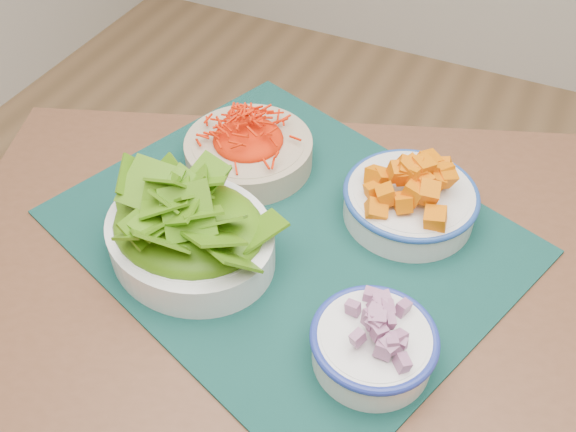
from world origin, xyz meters
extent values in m
cube|color=brown|center=(-0.09, 0.13, 0.73)|extent=(1.27, 1.06, 0.04)
cylinder|color=brown|center=(-0.65, 0.24, 0.35)|extent=(0.06, 0.06, 0.71)
cylinder|color=brown|center=(0.26, 0.58, 0.35)|extent=(0.06, 0.06, 0.71)
cube|color=black|center=(-0.17, 0.19, 0.75)|extent=(0.75, 0.68, 0.00)
cylinder|color=tan|center=(-0.29, 0.30, 0.78)|extent=(0.23, 0.23, 0.05)
ellipsoid|color=#F62B06|center=(-0.29, 0.30, 0.82)|extent=(0.18, 0.18, 0.03)
cylinder|color=silver|center=(-0.02, 0.29, 0.78)|extent=(0.23, 0.23, 0.05)
torus|color=#204495|center=(-0.02, 0.29, 0.80)|extent=(0.20, 0.20, 0.01)
ellipsoid|color=orange|center=(-0.02, 0.29, 0.83)|extent=(0.17, 0.17, 0.05)
ellipsoid|color=#2B6205|center=(-0.27, 0.09, 0.83)|extent=(0.22, 0.19, 0.05)
cylinder|color=white|center=(0.01, 0.03, 0.78)|extent=(0.16, 0.16, 0.05)
torus|color=#213199|center=(0.01, 0.03, 0.80)|extent=(0.15, 0.15, 0.01)
ellipsoid|color=#701147|center=(0.01, 0.03, 0.82)|extent=(0.13, 0.13, 0.03)
camera|label=1|loc=(0.10, -0.40, 1.43)|focal=40.00mm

